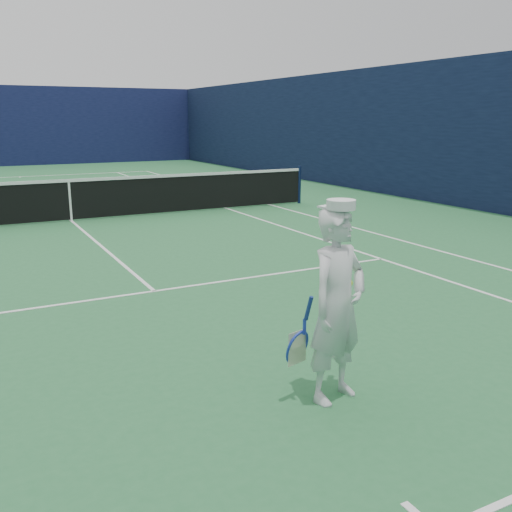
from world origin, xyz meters
The scene contains 5 objects.
ground centered at (0.00, 0.00, 0.00)m, with size 80.00×80.00×0.00m, color #28693A.
court_markings centered at (0.00, 0.00, 0.00)m, with size 11.03×23.83×0.01m.
windscreen_fence centered at (0.00, 0.00, 2.00)m, with size 20.12×36.12×4.00m.
tennis_net centered at (0.00, 0.00, 0.55)m, with size 12.88×0.09×1.07m.
tennis_player centered at (0.44, -10.20, 0.86)m, with size 0.83×0.56×1.76m.
Camera 1 is at (-2.32, -13.96, 2.41)m, focal length 40.00 mm.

